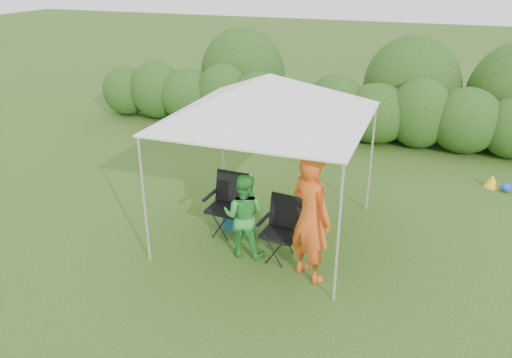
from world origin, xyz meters
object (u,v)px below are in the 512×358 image
(woman, at_px, (244,216))
(cooler, at_px, (235,220))
(man, at_px, (311,218))
(canopy, at_px, (270,97))
(chair_left, at_px, (228,200))
(chair_right, at_px, (283,224))

(woman, relative_size, cooler, 3.32)
(man, bearing_deg, canopy, -14.30)
(canopy, distance_m, chair_left, 1.99)
(cooler, bearing_deg, man, -34.37)
(canopy, relative_size, chair_right, 3.05)
(chair_left, xyz_separation_m, woman, (0.54, -0.64, 0.10))
(canopy, distance_m, cooler, 2.37)
(chair_right, distance_m, chair_left, 1.24)
(chair_right, xyz_separation_m, woman, (-0.60, -0.17, 0.13))
(canopy, bearing_deg, man, -45.94)
(cooler, bearing_deg, chair_left, -134.83)
(chair_right, bearing_deg, woman, -159.14)
(chair_left, bearing_deg, woman, -46.72)
(man, bearing_deg, chair_right, -5.28)
(woman, distance_m, cooler, 1.02)
(man, distance_m, cooler, 2.06)
(chair_right, height_order, woman, woman)
(canopy, relative_size, man, 1.54)
(chair_right, height_order, cooler, chair_right)
(canopy, relative_size, cooler, 7.31)
(woman, bearing_deg, man, 163.08)
(canopy, bearing_deg, woman, -100.38)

